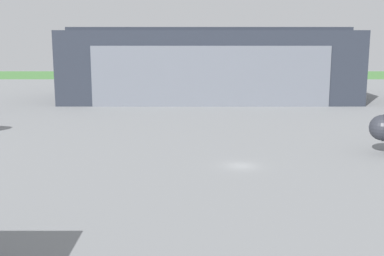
{
  "coord_description": "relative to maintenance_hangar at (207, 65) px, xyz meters",
  "views": [
    {
      "loc": [
        -7.25,
        -68.57,
        18.47
      ],
      "look_at": [
        -6.92,
        13.62,
        3.19
      ],
      "focal_mm": 44.73,
      "sensor_mm": 36.0,
      "label": 1
    }
  ],
  "objects": [
    {
      "name": "grass_field_strip",
      "position": [
        2.09,
        102.13,
        -10.56
      ],
      "size": [
        440.0,
        56.0,
        0.08
      ],
      "primitive_type": "cube",
      "color": "#45793B",
      "rests_on": "ground_plane"
    },
    {
      "name": "ground_plane",
      "position": [
        2.09,
        -81.92,
        -10.6
      ],
      "size": [
        440.0,
        440.0,
        0.0
      ],
      "primitive_type": "plane",
      "color": "slate"
    },
    {
      "name": "maintenance_hangar",
      "position": [
        0.0,
        0.0,
        0.0
      ],
      "size": [
        86.58,
        37.31,
        22.12
      ],
      "color": "#232833",
      "rests_on": "ground_plane"
    }
  ]
}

